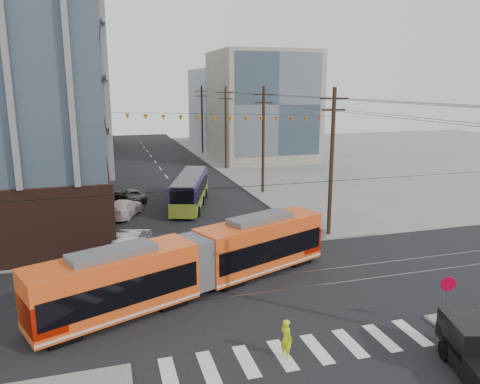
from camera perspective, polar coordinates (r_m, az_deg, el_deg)
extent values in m
plane|color=slate|center=(23.64, 4.27, -15.21)|extent=(160.00, 160.00, 0.00)
cube|color=#8C99A5|center=(72.08, -24.54, 10.08)|extent=(18.00, 16.00, 18.00)
cube|color=gray|center=(71.50, 2.68, 10.39)|extent=(14.00, 14.00, 16.00)
cube|color=gray|center=(91.66, -21.09, 11.36)|extent=(16.00, 18.00, 20.00)
cube|color=#8C99A5|center=(91.19, -0.34, 10.31)|extent=(16.00, 16.00, 14.00)
cylinder|color=black|center=(77.33, -4.65, 8.69)|extent=(0.30, 0.30, 11.00)
imported|color=#9F9F9F|center=(32.90, -13.03, -5.77)|extent=(3.19, 4.99, 1.55)
imported|color=silver|center=(41.65, -13.99, -1.91)|extent=(3.98, 5.58, 1.50)
imported|color=#4F4F50|center=(47.06, -13.26, -0.36)|extent=(3.27, 4.80, 1.22)
imported|color=#DAF916|center=(20.45, 5.67, -17.33)|extent=(0.59, 0.72, 1.70)
cube|color=gray|center=(36.90, 9.67, -4.15)|extent=(2.63, 4.21, 0.84)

